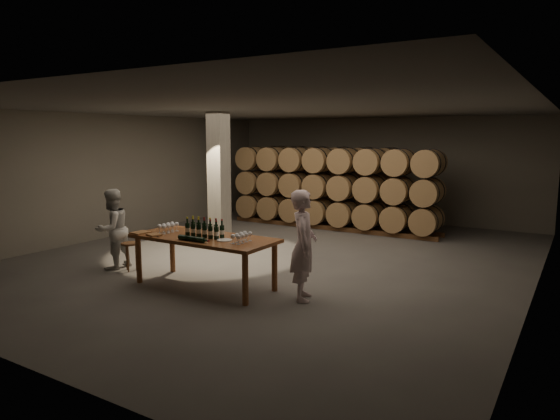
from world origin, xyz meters
The scene contains 15 objects.
room centered at (-1.80, 0.20, 1.60)m, with size 12.00×12.00×12.00m.
tasting_table centered at (0.00, -2.50, 0.80)m, with size 2.60×1.10×0.90m.
barrel_stack_back centered at (-1.35, 5.20, 1.20)m, with size 4.70×0.95×2.31m.
barrel_stack_front centered at (-0.57, 3.80, 1.20)m, with size 6.26×0.95×2.31m.
bottle_cluster centered at (0.01, -2.50, 1.02)m, with size 0.73×0.23×0.33m.
lying_bottles centered at (0.09, -2.91, 0.94)m, with size 0.64×0.09×0.09m.
glass_cluster_left centered at (-0.81, -2.54, 1.02)m, with size 0.19×0.41×0.17m.
glass_cluster_right centered at (0.84, -2.54, 1.02)m, with size 0.19×0.41×0.16m.
plate centered at (0.51, -2.59, 0.91)m, with size 0.26×0.26×0.01m, color white.
notebook_near centered at (-0.80, -2.90, 0.92)m, with size 0.25×0.20×0.03m, color #946135.
notebook_corner centered at (-1.17, -2.87, 0.91)m, with size 0.24×0.31×0.03m, color #946135.
pen centered at (-0.67, -2.95, 0.91)m, with size 0.01×0.01×0.13m, color black.
stool centered at (-1.93, -2.46, 0.46)m, with size 0.34×0.34×0.56m.
person_man centered at (1.81, -2.20, 0.90)m, with size 0.65×0.43×1.79m, color silver.
person_woman centered at (-2.37, -2.50, 0.80)m, with size 0.78×0.61×1.60m, color silver.
Camera 1 is at (5.59, -9.07, 2.63)m, focal length 32.00 mm.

